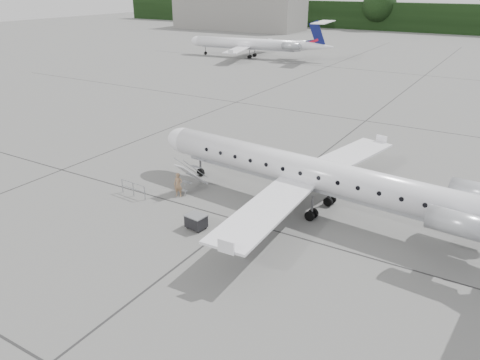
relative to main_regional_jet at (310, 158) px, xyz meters
The scene contains 8 objects.
ground 7.59m from the main_regional_jet, 76.40° to the right, with size 320.00×320.00×0.00m, color slate.
terminal_building 124.04m from the main_regional_jet, 123.48° to the left, with size 40.00×14.00×10.00m, color slate.
main_regional_jet is the anchor object (origin of this frame).
airstair 8.72m from the main_regional_jet, 169.33° to the right, with size 0.85×2.48×2.20m, color white, non-canonical shape.
passenger 9.25m from the main_regional_jet, 160.64° to the right, with size 0.62×0.40×1.69m, color #926F50.
safety_railing 12.29m from the main_regional_jet, 157.50° to the right, with size 2.20×0.08×1.00m, color gray, non-canonical shape.
baggage_cart 8.17m from the main_regional_jet, 127.06° to the right, with size 1.12×0.91×0.97m, color black, non-canonical shape.
bg_regional_left 66.08m from the main_regional_jet, 123.78° to the left, with size 27.47×19.78×7.21m, color white, non-canonical shape.
Camera 1 is at (8.90, -19.31, 13.70)m, focal length 35.00 mm.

